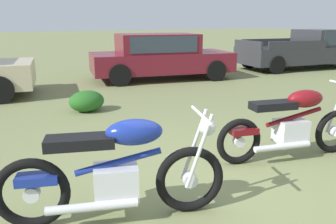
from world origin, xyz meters
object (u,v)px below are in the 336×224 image
car_burgundy (159,54)px  pickup_truck_charcoal (307,49)px  motorcycle_blue (116,171)px  motorcycle_maroon (292,124)px  shrub_low (87,101)px

car_burgundy → pickup_truck_charcoal: (6.27, -0.60, -0.05)m
motorcycle_blue → car_burgundy: (4.18, 6.85, 0.31)m
motorcycle_blue → motorcycle_maroon: same height
shrub_low → pickup_truck_charcoal: bearing=13.1°
motorcycle_maroon → car_burgundy: size_ratio=0.44×
pickup_truck_charcoal → shrub_low: size_ratio=7.29×
car_burgundy → shrub_low: car_burgundy is taller
pickup_truck_charcoal → shrub_low: 9.79m
pickup_truck_charcoal → shrub_low: bearing=-158.2°
motorcycle_blue → motorcycle_maroon: 2.61m
pickup_truck_charcoal → motorcycle_blue: bearing=-140.5°
pickup_truck_charcoal → shrub_low: pickup_truck_charcoal is taller
car_burgundy → pickup_truck_charcoal: pickup_truck_charcoal is taller
car_burgundy → pickup_truck_charcoal: bearing=7.0°
motorcycle_blue → car_burgundy: 8.03m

